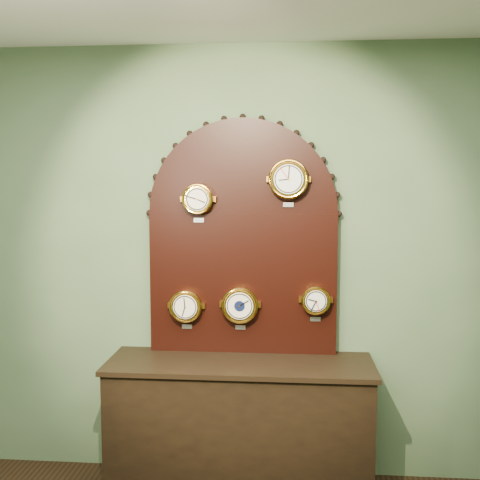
# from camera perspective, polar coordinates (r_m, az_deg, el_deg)

# --- Properties ---
(wall_back) EXTENTS (4.00, 0.00, 4.00)m
(wall_back) POSITION_cam_1_polar(r_m,az_deg,el_deg) (3.84, 0.32, -2.30)
(wall_back) COLOR #516C49
(wall_back) RESTS_ON ground
(shop_counter) EXTENTS (1.60, 0.50, 0.80)m
(shop_counter) POSITION_cam_1_polar(r_m,az_deg,el_deg) (3.85, -0.03, -17.79)
(shop_counter) COLOR black
(shop_counter) RESTS_ON ground_plane
(display_board) EXTENTS (1.26, 0.06, 1.53)m
(display_board) POSITION_cam_1_polar(r_m,az_deg,el_deg) (3.76, 0.26, 1.00)
(display_board) COLOR black
(display_board) RESTS_ON shop_counter
(roman_clock) EXTENTS (0.20, 0.08, 0.25)m
(roman_clock) POSITION_cam_1_polar(r_m,az_deg,el_deg) (3.72, -4.10, 3.97)
(roman_clock) COLOR gold
(roman_clock) RESTS_ON display_board
(arabic_clock) EXTENTS (0.25, 0.08, 0.30)m
(arabic_clock) POSITION_cam_1_polar(r_m,az_deg,el_deg) (3.67, 4.71, 5.88)
(arabic_clock) COLOR gold
(arabic_clock) RESTS_ON display_board
(hygrometer) EXTENTS (0.21, 0.08, 0.26)m
(hygrometer) POSITION_cam_1_polar(r_m,az_deg,el_deg) (3.81, -5.25, -6.38)
(hygrometer) COLOR gold
(hygrometer) RESTS_ON display_board
(barometer) EXTENTS (0.23, 0.08, 0.28)m
(barometer) POSITION_cam_1_polar(r_m,az_deg,el_deg) (3.77, -0.01, -6.31)
(barometer) COLOR gold
(barometer) RESTS_ON display_board
(tide_clock) EXTENTS (0.18, 0.08, 0.23)m
(tide_clock) POSITION_cam_1_polar(r_m,az_deg,el_deg) (3.75, 7.34, -5.79)
(tide_clock) COLOR gold
(tide_clock) RESTS_ON display_board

